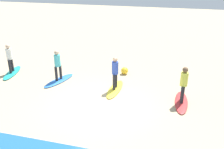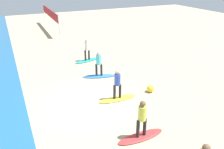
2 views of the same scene
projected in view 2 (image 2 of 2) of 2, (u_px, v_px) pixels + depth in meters
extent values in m
plane|color=tan|center=(89.00, 103.00, 12.01)|extent=(60.00, 60.00, 0.00)
sphere|color=brown|center=(206.00, 148.00, 6.66)|extent=(0.24, 0.24, 0.24)
ellipsoid|color=red|center=(141.00, 136.00, 9.52)|extent=(0.59, 2.11, 0.09)
cylinder|color=#232328|center=(138.00, 129.00, 9.28)|extent=(0.14, 0.14, 0.78)
cylinder|color=#232328|center=(145.00, 127.00, 9.41)|extent=(0.14, 0.14, 0.78)
cylinder|color=#E0E04C|center=(142.00, 113.00, 9.06)|extent=(0.32, 0.32, 0.62)
sphere|color=brown|center=(143.00, 104.00, 8.89)|extent=(0.24, 0.24, 0.24)
ellipsoid|color=yellow|center=(117.00, 99.00, 12.36)|extent=(0.64, 2.12, 0.09)
cylinder|color=#232328|center=(115.00, 92.00, 12.13)|extent=(0.14, 0.14, 0.78)
cylinder|color=#232328|center=(120.00, 91.00, 12.24)|extent=(0.14, 0.14, 0.78)
cylinder|color=#334CAD|center=(117.00, 80.00, 11.90)|extent=(0.32, 0.32, 0.62)
sphere|color=tan|center=(117.00, 72.00, 11.72)|extent=(0.24, 0.24, 0.24)
ellipsoid|color=blue|center=(99.00, 76.00, 15.05)|extent=(1.17, 2.17, 0.09)
cylinder|color=#232328|center=(96.00, 70.00, 14.85)|extent=(0.14, 0.14, 0.78)
cylinder|color=#232328|center=(101.00, 70.00, 14.89)|extent=(0.14, 0.14, 0.78)
cylinder|color=#4CC6D1|center=(99.00, 60.00, 14.59)|extent=(0.32, 0.32, 0.62)
sphere|color=beige|center=(99.00, 53.00, 14.41)|extent=(0.24, 0.24, 0.24)
ellipsoid|color=teal|center=(87.00, 60.00, 17.71)|extent=(1.02, 2.17, 0.09)
cylinder|color=#232328|center=(85.00, 55.00, 17.45)|extent=(0.14, 0.14, 0.78)
cylinder|color=#232328|center=(89.00, 55.00, 17.63)|extent=(0.14, 0.14, 0.78)
cylinder|color=white|center=(87.00, 46.00, 17.25)|extent=(0.32, 0.32, 0.62)
sphere|color=beige|center=(87.00, 41.00, 17.08)|extent=(0.24, 0.24, 0.24)
cylinder|color=silver|center=(59.00, 27.00, 23.11)|extent=(0.10, 0.10, 2.50)
cylinder|color=silver|center=(44.00, 13.00, 30.59)|extent=(0.10, 0.10, 2.50)
cube|color=red|center=(50.00, 13.00, 26.59)|extent=(9.00, 0.12, 0.90)
sphere|color=yellow|center=(150.00, 89.00, 13.07)|extent=(0.41, 0.41, 0.41)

